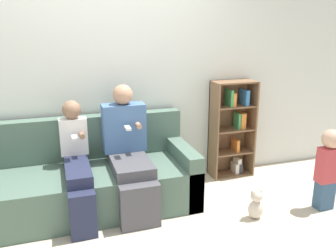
% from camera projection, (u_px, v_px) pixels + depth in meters
% --- Properties ---
extents(ground_plane, '(14.00, 14.00, 0.00)m').
position_uv_depth(ground_plane, '(133.00, 228.00, 3.26)').
color(ground_plane, beige).
extents(back_wall, '(10.00, 0.06, 2.55)m').
position_uv_depth(back_wall, '(110.00, 75.00, 3.82)').
color(back_wall, silver).
rests_on(back_wall, ground_plane).
extents(couch, '(2.20, 0.87, 0.88)m').
position_uv_depth(couch, '(85.00, 182.00, 3.56)').
color(couch, '#4C6656').
rests_on(couch, ground_plane).
extents(adult_seated, '(0.43, 0.82, 1.22)m').
position_uv_depth(adult_seated, '(129.00, 148.00, 3.51)').
color(adult_seated, '#47474C').
rests_on(adult_seated, ground_plane).
extents(child_seated, '(0.27, 0.85, 1.09)m').
position_uv_depth(child_seated, '(77.00, 162.00, 3.35)').
color(child_seated, '#232842').
rests_on(child_seated, ground_plane).
extents(toddler_standing, '(0.21, 0.19, 0.83)m').
position_uv_depth(toddler_standing, '(328.00, 166.00, 3.50)').
color(toddler_standing, '#335170').
rests_on(toddler_standing, ground_plane).
extents(bookshelf, '(0.51, 0.27, 1.17)m').
position_uv_depth(bookshelf, '(232.00, 128.00, 4.30)').
color(bookshelf, brown).
rests_on(bookshelf, ground_plane).
extents(teddy_bear, '(0.15, 0.12, 0.30)m').
position_uv_depth(teddy_bear, '(256.00, 205.00, 3.40)').
color(teddy_bear, beige).
rests_on(teddy_bear, ground_plane).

